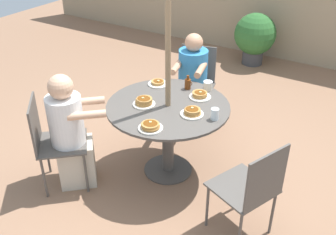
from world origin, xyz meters
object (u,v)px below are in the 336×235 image
patio_chair_east (252,187)px  diner_south (192,86)px  patio_chair_north (52,138)px  pancake_plate_d (200,95)px  pancake_plate_b (158,83)px  pancake_plate_a (192,112)px  coffee_cup (208,86)px  syrup_bottle (188,84)px  pancake_plate_e (150,126)px  potted_shrub (255,36)px  diner_north (71,135)px  patio_chair_south (195,80)px  pancake_plate_c (144,102)px  patio_table (168,119)px  drinking_glass_a (215,114)px

patio_chair_east → diner_south: size_ratio=0.80×
patio_chair_north → pancake_plate_d: bearing=93.7°
diner_south → pancake_plate_b: 0.63m
pancake_plate_a → coffee_cup: bearing=101.7°
pancake_plate_a → syrup_bottle: (-0.29, 0.44, 0.03)m
pancake_plate_e → potted_shrub: (-0.40, 3.54, -0.32)m
diner_north → diner_south: bearing=120.9°
coffee_cup → potted_shrub: (-0.48, 2.63, -0.34)m
patio_chair_east → patio_chair_south: bearing=63.1°
patio_chair_east → pancake_plate_c: patio_chair_east is taller
patio_chair_south → diner_south: diner_south is taller
pancake_plate_b → patio_chair_north: bearing=-114.8°
syrup_bottle → diner_north: bearing=-123.1°
patio_table → pancake_plate_b: bearing=135.1°
patio_chair_north → pancake_plate_e: (0.90, 0.31, 0.26)m
patio_table → diner_south: diner_south is taller
pancake_plate_d → syrup_bottle: (-0.20, 0.11, 0.03)m
patio_chair_north → syrup_bottle: (0.79, 1.14, 0.29)m
patio_table → pancake_plate_c: (-0.19, -0.11, 0.18)m
diner_south → potted_shrub: diner_south is taller
pancake_plate_e → patio_chair_east: bearing=1.4°
diner_north → potted_shrub: size_ratio=1.39×
pancake_plate_e → syrup_bottle: 0.84m
pancake_plate_c → pancake_plate_d: pancake_plate_c is taller
patio_chair_north → patio_chair_south: size_ratio=1.00×
patio_table → drinking_glass_a: (0.48, 0.00, 0.20)m
diner_south → pancake_plate_e: (0.32, -1.32, 0.26)m
pancake_plate_b → pancake_plate_e: pancake_plate_e is taller
syrup_bottle → coffee_cup: 0.20m
coffee_cup → drinking_glass_a: drinking_glass_a is taller
patio_table → pancake_plate_e: bearing=-77.7°
diner_north → potted_shrub: (0.37, 3.73, -0.07)m
patio_chair_north → diner_north: 0.18m
diner_north → coffee_cup: (0.85, 1.10, 0.27)m
pancake_plate_a → pancake_plate_b: 0.69m
diner_south → syrup_bottle: diner_south is taller
diner_south → pancake_plate_c: 1.04m
patio_table → pancake_plate_c: bearing=-149.6°
patio_chair_north → pancake_plate_a: size_ratio=4.32×
pancake_plate_b → pancake_plate_d: (0.50, -0.03, 0.01)m
patio_table → pancake_plate_a: 0.33m
patio_chair_south → potted_shrub: bearing=-103.4°
diner_south → potted_shrub: size_ratio=1.39×
diner_south → pancake_plate_c: bearing=77.6°
drinking_glass_a → pancake_plate_d: bearing=135.8°
diner_north → pancake_plate_d: (0.86, 0.91, 0.25)m
diner_south → drinking_glass_a: size_ratio=11.07×
diner_south → drinking_glass_a: (0.71, -0.89, 0.28)m
pancake_plate_a → pancake_plate_d: pancake_plate_a is taller
diner_south → syrup_bottle: bearing=99.3°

